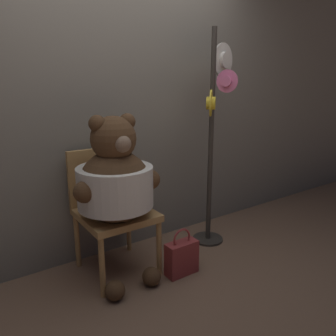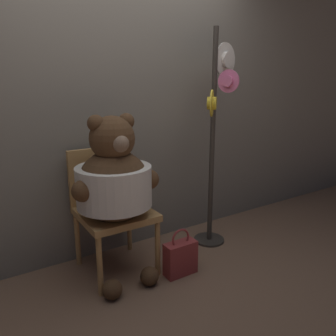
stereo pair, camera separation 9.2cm
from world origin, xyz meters
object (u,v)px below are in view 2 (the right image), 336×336
Objects in this scene: teddy_bear at (114,182)px; handbag_on_ground at (180,257)px; hat_display_rack at (216,130)px; chair at (110,204)px.

handbag_on_ground is (0.42, -0.23, -0.61)m from teddy_bear.
chair is at bearing 173.28° from hat_display_rack.
hat_display_rack is at bearing 3.45° from teddy_bear.
handbag_on_ground is (0.38, -0.41, -0.38)m from chair.
hat_display_rack is (0.98, 0.06, 0.29)m from teddy_bear.
hat_display_rack reaches higher than chair.
chair is 0.29m from teddy_bear.
chair is at bearing 133.32° from handbag_on_ground.
chair is 0.76× the size of teddy_bear.
chair is 1.09m from hat_display_rack.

